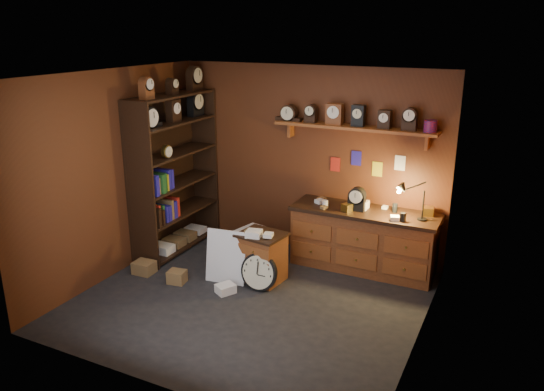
{
  "coord_description": "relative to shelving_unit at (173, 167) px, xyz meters",
  "views": [
    {
      "loc": [
        2.78,
        -5.08,
        3.2
      ],
      "look_at": [
        0.12,
        0.35,
        1.26
      ],
      "focal_mm": 35.0,
      "sensor_mm": 36.0,
      "label": 1
    }
  ],
  "objects": [
    {
      "name": "floor_box_c",
      "position": [
        0.71,
        -0.99,
        -1.17
      ],
      "size": [
        0.25,
        0.22,
        0.17
      ],
      "primitive_type": "cube",
      "rotation": [
        0.0,
        0.0,
        0.15
      ],
      "color": "brown",
      "rests_on": "ground"
    },
    {
      "name": "white_panel",
      "position": [
        1.26,
        -0.67,
        -1.25
      ],
      "size": [
        0.55,
        0.22,
        0.71
      ],
      "primitive_type": "cube",
      "rotation": [
        -0.17,
        0.0,
        0.13
      ],
      "color": "silver",
      "rests_on": "ground"
    },
    {
      "name": "shelving_unit",
      "position": [
        0.0,
        0.0,
        0.0
      ],
      "size": [
        0.47,
        1.6,
        2.58
      ],
      "color": "black",
      "rests_on": "ground"
    },
    {
      "name": "low_cabinet",
      "position": [
        1.67,
        -0.43,
        -0.89
      ],
      "size": [
        0.64,
        0.56,
        0.74
      ],
      "rotation": [
        0.0,
        0.0,
        -0.14
      ],
      "color": "brown",
      "rests_on": "ground"
    },
    {
      "name": "workbench",
      "position": [
        2.75,
        0.49,
        -0.78
      ],
      "size": [
        1.97,
        0.66,
        1.36
      ],
      "color": "brown",
      "rests_on": "ground"
    },
    {
      "name": "floor_box_b",
      "position": [
        1.42,
        -0.95,
        -1.2
      ],
      "size": [
        0.27,
        0.29,
        0.11
      ],
      "primitive_type": "cube",
      "rotation": [
        0.0,
        0.0,
        -0.52
      ],
      "color": "white",
      "rests_on": "ground"
    },
    {
      "name": "big_round_clock",
      "position": [
        1.75,
        -0.68,
        -1.01
      ],
      "size": [
        0.49,
        0.16,
        0.49
      ],
      "color": "black",
      "rests_on": "ground"
    },
    {
      "name": "room_shell",
      "position": [
        1.84,
        -0.87,
        0.47
      ],
      "size": [
        4.02,
        3.62,
        2.71
      ],
      "color": "#552914",
      "rests_on": "ground"
    },
    {
      "name": "floor_box_a",
      "position": [
        0.14,
        -0.95,
        -1.17
      ],
      "size": [
        0.28,
        0.24,
        0.17
      ],
      "primitive_type": "cube",
      "rotation": [
        0.0,
        0.0,
        0.04
      ],
      "color": "brown",
      "rests_on": "ground"
    },
    {
      "name": "mini_fridge",
      "position": [
        1.3,
        0.06,
        -1.02
      ],
      "size": [
        0.53,
        0.55,
        0.46
      ],
      "rotation": [
        0.0,
        0.0,
        -0.23
      ],
      "color": "silver",
      "rests_on": "ground"
    },
    {
      "name": "floor",
      "position": [
        1.79,
        -0.98,
        -1.25
      ],
      "size": [
        4.0,
        4.0,
        0.0
      ],
      "primitive_type": "plane",
      "color": "black",
      "rests_on": "ground"
    }
  ]
}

